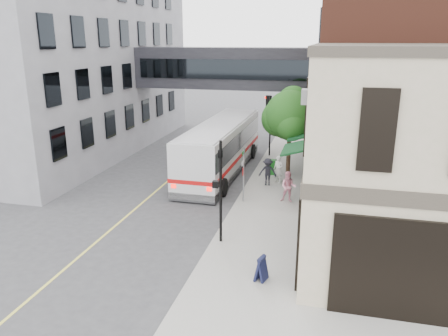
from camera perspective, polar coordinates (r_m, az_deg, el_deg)
The scene contains 17 objects.
ground at distance 17.79m, azimuth -3.32°, elevation -12.54°, with size 120.00×120.00×0.00m, color #38383A.
sidewalk_main at distance 30.20m, azimuth 8.13°, elevation -0.09°, with size 4.00×60.00×0.15m, color gray.
corner_building at distance 17.93m, azimuth 27.17°, elevation 0.38°, with size 10.19×8.12×8.45m.
brick_building at distance 30.34m, azimuth 24.40°, elevation 12.01°, with size 13.76×18.00×14.00m.
opposite_building at distance 37.72m, azimuth -21.89°, elevation 12.93°, with size 14.00×24.00×14.00m, color slate.
skyway_bridge at distance 33.78m, azimuth 0.64°, elevation 12.93°, with size 14.00×3.18×3.00m.
traffic_signal_near at distance 18.27m, azimuth -0.54°, elevation -1.49°, with size 0.44×0.22×4.60m.
traffic_signal_far at distance 32.57m, azimuth 5.85°, elevation 7.11°, with size 0.53×0.28×4.50m.
street_sign_pole at distance 23.24m, azimuth 2.57°, elevation -0.24°, with size 0.08×0.75×3.00m.
street_tree at distance 28.55m, azimuth 8.67°, elevation 6.84°, with size 3.80×3.20×5.60m.
lane_marking at distance 28.01m, azimuth -7.14°, elevation -1.53°, with size 0.12×40.00×0.01m, color #D8CC4C.
bus at distance 28.87m, azimuth -0.39°, elevation 2.96°, with size 3.15×12.30×3.30m.
pedestrian_a at distance 26.80m, azimuth 7.08°, elevation -0.17°, with size 0.61×0.40×1.66m, color silver.
pedestrian_b at distance 23.71m, azimuth 8.41°, elevation -2.44°, with size 0.82×0.64×1.69m, color pink.
pedestrian_c at distance 26.25m, azimuth 5.73°, elevation -0.50°, with size 1.07×0.61×1.66m, color black.
newspaper_box at distance 28.47m, azimuth 6.36°, elevation 0.14°, with size 0.49×0.44×0.98m, color #145818.
sandwich_board at distance 16.34m, azimuth 4.90°, elevation -12.94°, with size 0.33×0.52×0.93m, color black.
Camera 1 is at (4.67, -14.83, 8.65)m, focal length 35.00 mm.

